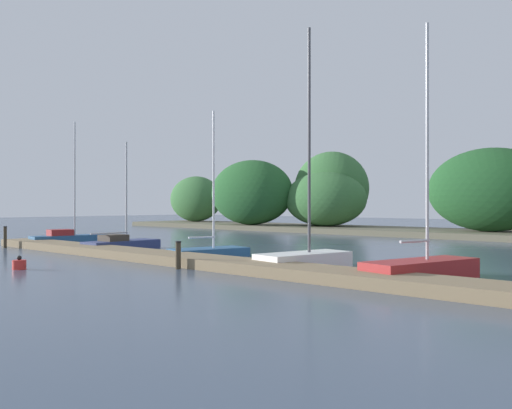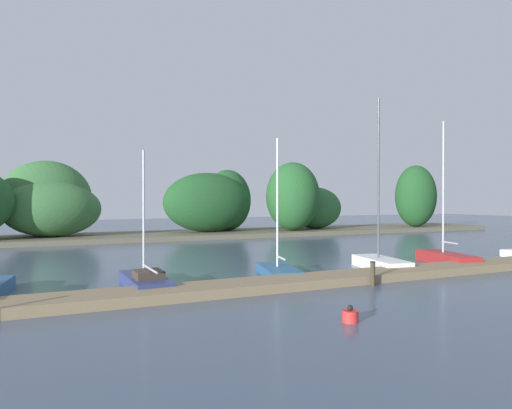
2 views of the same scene
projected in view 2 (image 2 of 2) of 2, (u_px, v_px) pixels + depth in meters
dock_pier at (354, 277)px, 17.74m from camera, size 30.19×1.80×0.35m
far_shore at (162, 206)px, 38.37m from camera, size 67.93×8.38×7.38m
sailboat_1 at (145, 280)px, 16.36m from camera, size 1.54×4.08×5.28m
sailboat_2 at (278, 269)px, 19.15m from camera, size 2.04×3.63×6.14m
sailboat_3 at (379, 261)px, 20.96m from camera, size 1.90×3.88×8.39m
sailboat_4 at (444, 257)px, 22.73m from camera, size 2.10×4.30×7.58m
mooring_piling_1 at (373, 274)px, 16.74m from camera, size 0.21×0.21×0.95m
channel_buoy_0 at (350, 316)px, 11.73m from camera, size 0.45×0.45×0.47m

